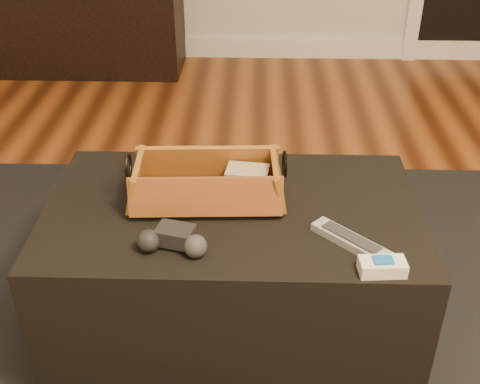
{
  "coord_description": "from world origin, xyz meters",
  "views": [
    {
      "loc": [
        -0.11,
        -1.0,
        1.32
      ],
      "look_at": [
        -0.14,
        0.32,
        0.49
      ],
      "focal_mm": 45.0,
      "sensor_mm": 36.0,
      "label": 1
    }
  ],
  "objects_px": {
    "wicker_basket": "(207,184)",
    "media_cabinet": "(48,17)",
    "tv_remote": "(199,194)",
    "cream_gadget": "(382,266)",
    "ottoman": "(233,268)",
    "silver_remote": "(351,241)",
    "game_controller": "(173,240)"
  },
  "relations": [
    {
      "from": "wicker_basket",
      "to": "media_cabinet",
      "type": "bearing_deg",
      "value": 117.4
    },
    {
      "from": "tv_remote",
      "to": "cream_gadget",
      "type": "height_order",
      "value": "cream_gadget"
    },
    {
      "from": "cream_gadget",
      "to": "ottoman",
      "type": "bearing_deg",
      "value": 143.38
    },
    {
      "from": "media_cabinet",
      "to": "tv_remote",
      "type": "xyz_separation_m",
      "value": [
        1.09,
        -2.16,
        0.15
      ]
    },
    {
      "from": "media_cabinet",
      "to": "tv_remote",
      "type": "distance_m",
      "value": 2.42
    },
    {
      "from": "ottoman",
      "to": "silver_remote",
      "type": "bearing_deg",
      "value": -28.09
    },
    {
      "from": "cream_gadget",
      "to": "game_controller",
      "type": "bearing_deg",
      "value": 171.66
    },
    {
      "from": "media_cabinet",
      "to": "game_controller",
      "type": "relative_size",
      "value": 8.79
    },
    {
      "from": "ottoman",
      "to": "silver_remote",
      "type": "relative_size",
      "value": 5.37
    },
    {
      "from": "ottoman",
      "to": "tv_remote",
      "type": "height_order",
      "value": "tv_remote"
    },
    {
      "from": "ottoman",
      "to": "game_controller",
      "type": "distance_m",
      "value": 0.33
    },
    {
      "from": "media_cabinet",
      "to": "tv_remote",
      "type": "height_order",
      "value": "media_cabinet"
    },
    {
      "from": "tv_remote",
      "to": "cream_gadget",
      "type": "relative_size",
      "value": 1.99
    },
    {
      "from": "wicker_basket",
      "to": "cream_gadget",
      "type": "height_order",
      "value": "wicker_basket"
    },
    {
      "from": "ottoman",
      "to": "game_controller",
      "type": "xyz_separation_m",
      "value": [
        -0.13,
        -0.19,
        0.24
      ]
    },
    {
      "from": "wicker_basket",
      "to": "ottoman",
      "type": "bearing_deg",
      "value": -26.87
    },
    {
      "from": "silver_remote",
      "to": "media_cabinet",
      "type": "bearing_deg",
      "value": 122.26
    },
    {
      "from": "ottoman",
      "to": "silver_remote",
      "type": "height_order",
      "value": "silver_remote"
    },
    {
      "from": "media_cabinet",
      "to": "game_controller",
      "type": "height_order",
      "value": "media_cabinet"
    },
    {
      "from": "tv_remote",
      "to": "silver_remote",
      "type": "xyz_separation_m",
      "value": [
        0.38,
        -0.18,
        -0.01
      ]
    },
    {
      "from": "media_cabinet",
      "to": "game_controller",
      "type": "xyz_separation_m",
      "value": [
        1.04,
        -2.36,
        0.15
      ]
    },
    {
      "from": "media_cabinet",
      "to": "silver_remote",
      "type": "relative_size",
      "value": 8.39
    },
    {
      "from": "media_cabinet",
      "to": "cream_gadget",
      "type": "bearing_deg",
      "value": -57.88
    },
    {
      "from": "ottoman",
      "to": "cream_gadget",
      "type": "distance_m",
      "value": 0.49
    },
    {
      "from": "ottoman",
      "to": "game_controller",
      "type": "relative_size",
      "value": 5.63
    },
    {
      "from": "silver_remote",
      "to": "ottoman",
      "type": "bearing_deg",
      "value": 151.91
    },
    {
      "from": "media_cabinet",
      "to": "ottoman",
      "type": "relative_size",
      "value": 1.56
    },
    {
      "from": "game_controller",
      "to": "silver_remote",
      "type": "distance_m",
      "value": 0.43
    },
    {
      "from": "media_cabinet",
      "to": "silver_remote",
      "type": "distance_m",
      "value": 2.76
    },
    {
      "from": "ottoman",
      "to": "wicker_basket",
      "type": "xyz_separation_m",
      "value": [
        -0.07,
        0.04,
        0.26
      ]
    },
    {
      "from": "silver_remote",
      "to": "wicker_basket",
      "type": "bearing_deg",
      "value": 152.14
    },
    {
      "from": "media_cabinet",
      "to": "wicker_basket",
      "type": "distance_m",
      "value": 2.42
    }
  ]
}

